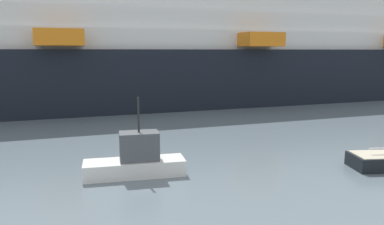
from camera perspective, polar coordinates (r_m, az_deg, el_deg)
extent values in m
cube|color=white|center=(20.53, -8.75, -8.34)|extent=(5.47, 2.05, 0.86)
cube|color=#4C5156|center=(20.22, -8.07, -5.09)|extent=(2.15, 1.41, 1.53)
cylinder|color=#262626|center=(19.86, -8.18, -0.33)|extent=(0.11, 0.11, 1.88)
cube|color=black|center=(48.53, -6.36, 5.53)|extent=(123.91, 21.97, 6.78)
cube|color=white|center=(48.43, -6.46, 10.85)|extent=(113.97, 19.53, 2.22)
cube|color=white|center=(48.54, -6.51, 13.47)|extent=(107.13, 18.35, 2.22)
cube|color=white|center=(48.75, -6.56, 16.07)|extent=(100.29, 17.18, 2.22)
cube|color=orange|center=(38.27, -19.61, 10.76)|extent=(4.57, 3.62, 1.55)
cube|color=orange|center=(43.88, 10.40, 10.91)|extent=(4.57, 3.62, 1.55)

